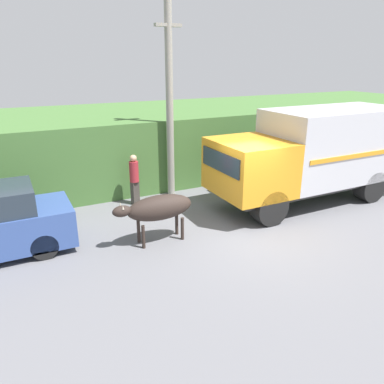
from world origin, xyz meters
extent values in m
plane|color=slate|center=(0.00, 0.00, 0.00)|extent=(60.00, 60.00, 0.00)
cube|color=#426B33|center=(0.00, 7.50, 1.31)|extent=(32.00, 6.65, 2.63)
cube|color=#2D2D2D|center=(3.38, 1.20, 0.63)|extent=(6.35, 1.92, 0.18)
cube|color=orange|center=(0.97, 1.20, 1.54)|extent=(2.07, 2.40, 1.63)
cube|color=#232D38|center=(-0.09, 1.20, 1.83)|extent=(0.04, 2.04, 0.57)
cube|color=#BCBCC1|center=(4.42, 1.20, 1.92)|extent=(4.83, 2.40, 2.39)
cube|color=orange|center=(4.42, -0.01, 1.80)|extent=(4.35, 0.03, 0.14)
cylinder|color=black|center=(1.07, 0.26, 0.54)|extent=(1.08, 0.53, 1.08)
cylinder|color=black|center=(5.39, 0.26, 0.54)|extent=(1.08, 0.53, 1.08)
ellipsoid|color=#2D231E|center=(-2.24, 0.65, 0.97)|extent=(1.81, 0.67, 0.67)
ellipsoid|color=#2D231E|center=(-3.27, 0.65, 1.06)|extent=(0.50, 0.29, 0.29)
cone|color=#B7AD93|center=(-3.27, 0.54, 1.20)|extent=(0.06, 0.06, 0.11)
cone|color=#B7AD93|center=(-3.27, 0.77, 1.20)|extent=(0.06, 0.06, 0.11)
cylinder|color=#2D231E|center=(-2.80, 0.47, 0.32)|extent=(0.09, 0.09, 0.64)
cylinder|color=#2D231E|center=(-2.80, 0.84, 0.32)|extent=(0.09, 0.09, 0.64)
cylinder|color=#2D231E|center=(-1.68, 0.47, 0.32)|extent=(0.09, 0.09, 0.64)
cylinder|color=#2D231E|center=(-1.68, 0.84, 0.32)|extent=(0.09, 0.09, 0.64)
cylinder|color=black|center=(-5.16, 1.09, 0.33)|extent=(0.66, 0.28, 0.66)
cube|color=#38332D|center=(-1.96, 3.62, 0.40)|extent=(0.31, 0.25, 0.79)
cylinder|color=maroon|center=(-1.96, 3.62, 1.14)|extent=(0.40, 0.40, 0.69)
sphere|color=tan|center=(-1.96, 3.62, 1.60)|extent=(0.23, 0.23, 0.23)
cylinder|color=gray|center=(-0.48, 3.93, 3.23)|extent=(0.25, 0.25, 6.46)
cube|color=gray|center=(-0.48, 3.93, 5.68)|extent=(0.90, 0.20, 0.10)
camera|label=1|loc=(-5.61, -7.90, 4.66)|focal=35.00mm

